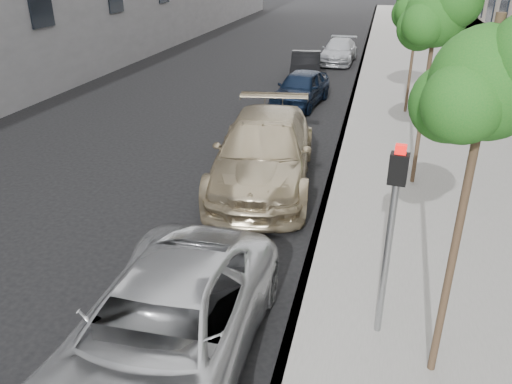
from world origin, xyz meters
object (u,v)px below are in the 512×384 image
at_px(tree_near, 490,84).
at_px(signal_pole, 391,222).
at_px(suv, 264,151).
at_px(sedan_black, 306,66).
at_px(tree_far, 420,5).
at_px(sedan_blue, 301,88).
at_px(tree_mid, 438,15).
at_px(sedan_rear, 339,51).
at_px(minivan, 163,332).

height_order(tree_near, signal_pole, tree_near).
xyz_separation_m(suv, sedan_black, (-0.73, 12.04, -0.22)).
height_order(signal_pole, sedan_black, signal_pole).
relative_size(tree_far, suv, 0.78).
xyz_separation_m(tree_far, sedan_blue, (-3.98, 0.46, -3.15)).
relative_size(tree_near, signal_pole, 1.59).
bearing_deg(sedan_black, tree_near, -83.20).
xyz_separation_m(tree_near, tree_far, (0.00, 13.00, -0.26)).
relative_size(tree_mid, sedan_rear, 1.14).
xyz_separation_m(tree_near, sedan_rear, (-3.33, 22.58, -3.46)).
bearing_deg(sedan_rear, sedan_black, -100.90).
height_order(tree_mid, minivan, tree_mid).
xyz_separation_m(tree_far, sedan_black, (-4.46, 4.93, -3.18)).
height_order(sedan_black, sedan_rear, sedan_black).
distance_m(signal_pole, minivan, 3.44).
distance_m(signal_pole, sedan_rear, 22.14).
bearing_deg(tree_mid, signal_pole, -97.42).
distance_m(signal_pole, suv, 6.15).
relative_size(tree_mid, signal_pole, 1.62).
height_order(tree_mid, suv, tree_mid).
bearing_deg(tree_near, sedan_blue, 106.49).
relative_size(signal_pole, minivan, 0.58).
height_order(suv, sedan_rear, suv).
distance_m(tree_near, sedan_rear, 23.08).
distance_m(tree_mid, sedan_blue, 8.73).
height_order(signal_pole, sedan_blue, signal_pole).
relative_size(suv, sedan_black, 1.52).
relative_size(tree_far, sedan_blue, 1.17).
bearing_deg(tree_far, sedan_blue, 173.42).
distance_m(tree_mid, suv, 5.00).
distance_m(minivan, sedan_blue, 14.26).
bearing_deg(signal_pole, tree_near, -32.73).
xyz_separation_m(suv, sedan_blue, (-0.25, 7.57, -0.19)).
xyz_separation_m(tree_near, sedan_black, (-4.46, 17.93, -3.44)).
bearing_deg(minivan, tree_far, 74.82).
bearing_deg(minivan, tree_mid, 63.16).
height_order(tree_near, sedan_blue, tree_near).
bearing_deg(tree_far, signal_pole, -93.54).
relative_size(suv, sedan_rear, 1.38).
height_order(tree_far, sedan_black, tree_far).
bearing_deg(tree_near, suv, 122.37).
bearing_deg(tree_far, sedan_rear, 109.15).
xyz_separation_m(minivan, sedan_black, (-0.85, 18.73, -0.08)).
height_order(tree_mid, sedan_rear, tree_mid).
height_order(minivan, suv, suv).
bearing_deg(signal_pole, sedan_black, 108.78).
distance_m(tree_near, tree_far, 13.00).
xyz_separation_m(tree_mid, suv, (-3.73, -0.61, -3.27)).
bearing_deg(tree_mid, sedan_rear, 101.69).
relative_size(tree_near, minivan, 0.92).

